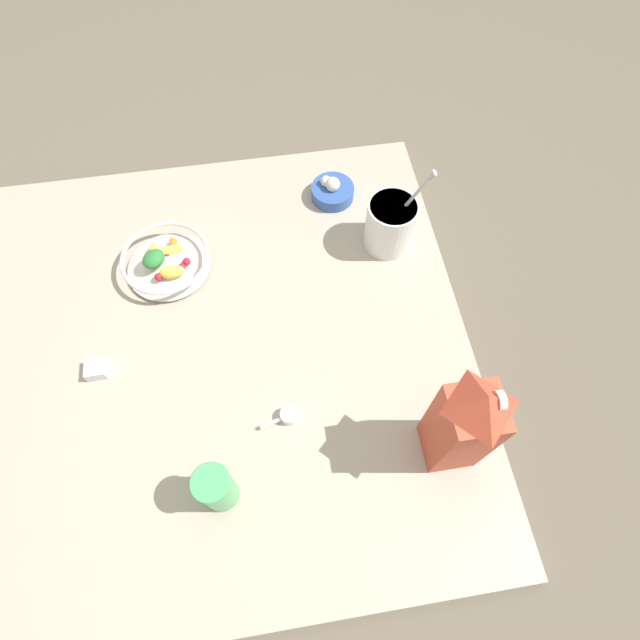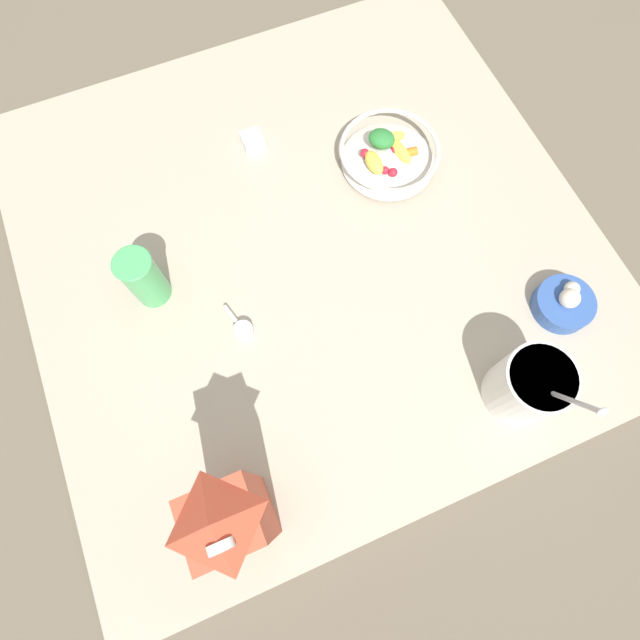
{
  "view_description": "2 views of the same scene",
  "coord_description": "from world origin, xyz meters",
  "px_view_note": "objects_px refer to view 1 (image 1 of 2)",
  "views": [
    {
      "loc": [
        -0.5,
        -0.16,
        1.06
      ],
      "look_at": [
        -0.02,
        -0.23,
        0.13
      ],
      "focal_mm": 28.0,
      "sensor_mm": 36.0,
      "label": 1
    },
    {
      "loc": [
        -0.17,
        -0.47,
        0.94
      ],
      "look_at": [
        -0.05,
        -0.19,
        0.09
      ],
      "focal_mm": 28.0,
      "sensor_mm": 36.0,
      "label": 2
    }
  ],
  "objects_px": {
    "milk_carton": "(464,425)",
    "spice_jar": "(97,369)",
    "drinking_cup": "(216,488)",
    "yogurt_tub": "(391,223)",
    "fruit_bowl": "(166,261)",
    "garlic_bowl": "(332,191)"
  },
  "relations": [
    {
      "from": "spice_jar",
      "to": "garlic_bowl",
      "type": "xyz_separation_m",
      "value": [
        0.42,
        -0.59,
        0.01
      ]
    },
    {
      "from": "milk_carton",
      "to": "fruit_bowl",
      "type": "bearing_deg",
      "value": 46.27
    },
    {
      "from": "milk_carton",
      "to": "spice_jar",
      "type": "bearing_deg",
      "value": 68.66
    },
    {
      "from": "drinking_cup",
      "to": "spice_jar",
      "type": "xyz_separation_m",
      "value": [
        0.3,
        0.25,
        -0.06
      ]
    },
    {
      "from": "yogurt_tub",
      "to": "garlic_bowl",
      "type": "distance_m",
      "value": 0.21
    },
    {
      "from": "drinking_cup",
      "to": "garlic_bowl",
      "type": "xyz_separation_m",
      "value": [
        0.72,
        -0.34,
        -0.05
      ]
    },
    {
      "from": "fruit_bowl",
      "to": "milk_carton",
      "type": "bearing_deg",
      "value": -133.73
    },
    {
      "from": "yogurt_tub",
      "to": "garlic_bowl",
      "type": "height_order",
      "value": "yogurt_tub"
    },
    {
      "from": "fruit_bowl",
      "to": "milk_carton",
      "type": "xyz_separation_m",
      "value": [
        -0.53,
        -0.55,
        0.12
      ]
    },
    {
      "from": "yogurt_tub",
      "to": "spice_jar",
      "type": "bearing_deg",
      "value": 109.37
    },
    {
      "from": "spice_jar",
      "to": "garlic_bowl",
      "type": "bearing_deg",
      "value": -54.91
    },
    {
      "from": "spice_jar",
      "to": "fruit_bowl",
      "type": "bearing_deg",
      "value": -32.46
    },
    {
      "from": "milk_carton",
      "to": "spice_jar",
      "type": "height_order",
      "value": "milk_carton"
    },
    {
      "from": "yogurt_tub",
      "to": "spice_jar",
      "type": "xyz_separation_m",
      "value": [
        -0.25,
        0.7,
        -0.06
      ]
    },
    {
      "from": "drinking_cup",
      "to": "spice_jar",
      "type": "bearing_deg",
      "value": 39.97
    },
    {
      "from": "spice_jar",
      "to": "yogurt_tub",
      "type": "bearing_deg",
      "value": -70.63
    },
    {
      "from": "drinking_cup",
      "to": "spice_jar",
      "type": "height_order",
      "value": "drinking_cup"
    },
    {
      "from": "milk_carton",
      "to": "drinking_cup",
      "type": "bearing_deg",
      "value": 93.07
    },
    {
      "from": "milk_carton",
      "to": "drinking_cup",
      "type": "xyz_separation_m",
      "value": [
        -0.02,
        0.46,
        -0.08
      ]
    },
    {
      "from": "milk_carton",
      "to": "spice_jar",
      "type": "relative_size",
      "value": 6.89
    },
    {
      "from": "milk_carton",
      "to": "yogurt_tub",
      "type": "xyz_separation_m",
      "value": [
        0.52,
        0.0,
        -0.08
      ]
    },
    {
      "from": "milk_carton",
      "to": "drinking_cup",
      "type": "distance_m",
      "value": 0.46
    }
  ]
}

